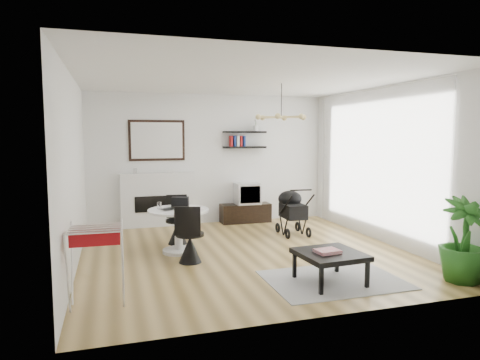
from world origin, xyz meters
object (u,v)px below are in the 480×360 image
object	(u,v)px
dining_table	(179,224)
drying_rack	(97,265)
stroller	(292,213)
coffee_table	(330,255)
crt_tv	(247,193)
fireplace	(158,193)
potted_plant	(464,240)
tv_console	(245,213)

from	to	relation	value
dining_table	drying_rack	bearing A→B (deg)	-122.06
drying_rack	stroller	bearing A→B (deg)	37.79
dining_table	coffee_table	world-z (taller)	dining_table
crt_tv	drying_rack	xyz separation A→B (m)	(-2.94, -3.83, -0.16)
dining_table	coffee_table	bearing A→B (deg)	-50.61
fireplace	dining_table	xyz separation A→B (m)	(0.09, -2.08, -0.23)
drying_rack	potted_plant	world-z (taller)	potted_plant
tv_console	stroller	xyz separation A→B (m)	(0.51, -1.29, 0.19)
fireplace	coffee_table	bearing A→B (deg)	-67.19
fireplace	stroller	world-z (taller)	fireplace
tv_console	drying_rack	world-z (taller)	drying_rack
crt_tv	potted_plant	bearing A→B (deg)	-70.97
crt_tv	tv_console	bearing A→B (deg)	175.05
tv_console	dining_table	world-z (taller)	dining_table
crt_tv	coffee_table	world-z (taller)	crt_tv
fireplace	potted_plant	distance (m)	5.57
fireplace	dining_table	bearing A→B (deg)	-87.47
coffee_table	drying_rack	bearing A→B (deg)	178.30
tv_console	dining_table	bearing A→B (deg)	-131.40
dining_table	coffee_table	size ratio (longest dim) A/B	1.18
crt_tv	dining_table	bearing A→B (deg)	-132.07
tv_console	drying_rack	bearing A→B (deg)	-127.12
stroller	fireplace	bearing A→B (deg)	150.56
coffee_table	potted_plant	distance (m)	1.72
tv_console	stroller	world-z (taller)	stroller
potted_plant	tv_console	bearing A→B (deg)	109.46
fireplace	drying_rack	size ratio (longest dim) A/B	2.46
crt_tv	drying_rack	world-z (taller)	drying_rack
drying_rack	coffee_table	xyz separation A→B (m)	(2.78, -0.08, -0.11)
coffee_table	potted_plant	bearing A→B (deg)	-14.28
tv_console	potted_plant	bearing A→B (deg)	-70.54
fireplace	crt_tv	bearing A→B (deg)	-3.78
dining_table	coffee_table	xyz separation A→B (m)	(1.60, -1.95, -0.10)
dining_table	drying_rack	world-z (taller)	drying_rack
fireplace	drying_rack	distance (m)	4.10
tv_console	crt_tv	size ratio (longest dim) A/B	2.08
dining_table	potted_plant	distance (m)	4.03
fireplace	potted_plant	size ratio (longest dim) A/B	2.00
stroller	potted_plant	distance (m)	3.21
crt_tv	potted_plant	world-z (taller)	potted_plant
fireplace	coffee_table	size ratio (longest dim) A/B	2.67
crt_tv	drying_rack	distance (m)	4.83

